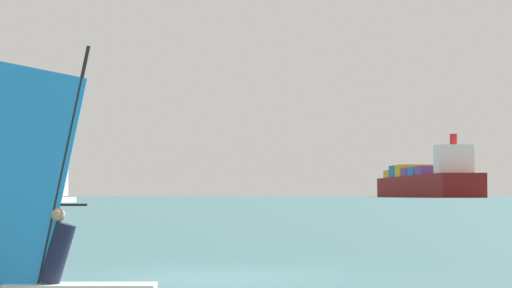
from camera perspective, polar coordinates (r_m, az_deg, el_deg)
The scene contains 5 objects.
ground_plane at distance 17.57m, azimuth -2.57°, elevation -7.99°, with size 4000.00×4000.00×0.00m, color #386066.
windsurfer at distance 15.17m, azimuth -12.84°, elevation -4.65°, with size 3.50×1.10×3.91m.
cargo_ship at distance 588.93m, azimuth 10.09°, elevation -2.31°, with size 64.14×178.55×34.62m.
distant_headland at distance 1228.28m, azimuth 8.86°, elevation -2.48°, with size 1220.46×323.00×27.62m, color #756B56.
small_sailboat at distance 191.21m, azimuth -11.55°, elevation -3.17°, with size 3.52×6.34×11.06m.
Camera 1 is at (3.73, -17.11, 1.50)m, focal length 66.35 mm.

